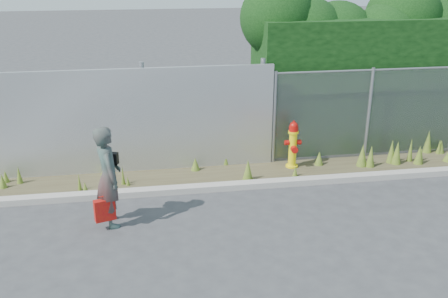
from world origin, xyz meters
TOP-DOWN VIEW (x-y plane):
  - ground at (0.00, 0.00)m, footprint 80.00×80.00m
  - curb at (0.00, 1.80)m, footprint 16.00×0.22m
  - weed_strip at (0.56, 2.50)m, footprint 16.00×1.36m
  - corrugated_fence at (-3.25, 3.01)m, footprint 8.50×0.21m
  - chainlink_fence at (4.25, 3.00)m, footprint 6.50×0.07m
  - hedge at (4.24, 4.09)m, footprint 7.68×1.98m
  - fire_hydrant at (1.38, 2.64)m, footprint 0.35×0.32m
  - woman at (-2.33, 0.78)m, footprint 0.56×0.72m
  - red_tote_bag at (-2.42, 0.60)m, footprint 0.34×0.12m
  - black_shoulder_bag at (-2.29, 0.92)m, footprint 0.26×0.11m

SIDE VIEW (x-z plane):
  - ground at x=0.00m, z-range 0.00..0.00m
  - curb at x=0.00m, z-range 0.00..0.12m
  - weed_strip at x=0.56m, z-range -0.12..0.42m
  - red_tote_bag at x=-2.42m, z-range 0.14..0.58m
  - fire_hydrant at x=1.38m, z-range -0.02..1.04m
  - woman at x=-2.33m, z-range 0.00..1.74m
  - chainlink_fence at x=4.25m, z-range 0.01..2.06m
  - corrugated_fence at x=-3.25m, z-range -0.05..2.25m
  - black_shoulder_bag at x=-2.29m, z-range 1.04..1.24m
  - hedge at x=4.24m, z-range 0.18..4.01m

